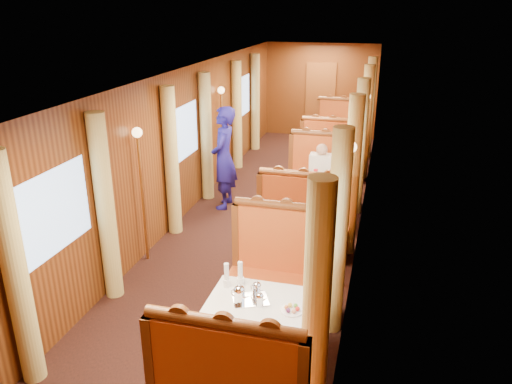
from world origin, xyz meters
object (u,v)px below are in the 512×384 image
(teapot_back, at_px, (257,291))
(rose_vase_far, at_px, (338,124))
(tea_tray, at_px, (250,300))
(banquette_mid_fwd, at_px, (303,227))
(teapot_right, at_px, (260,301))
(table_mid, at_px, (314,205))
(fruit_plate, at_px, (292,310))
(table_near, at_px, (262,332))
(rose_vase_mid, at_px, (316,173))
(banquette_near_aft, at_px, (283,278))
(steward, at_px, (224,158))
(passenger, at_px, (321,170))
(teapot_left, at_px, (239,297))
(banquette_mid_aft, at_px, (322,182))
(banquette_far_aft, at_px, (341,136))
(banquette_far_fwd, at_px, (332,159))
(table_far, at_px, (337,148))

(teapot_back, relative_size, rose_vase_far, 0.40)
(tea_tray, bearing_deg, banquette_mid_fwd, 87.55)
(teapot_right, bearing_deg, tea_tray, 125.62)
(table_mid, height_order, fruit_plate, fruit_plate)
(table_near, bearing_deg, rose_vase_mid, 89.81)
(banquette_near_aft, bearing_deg, rose_vase_far, 90.10)
(steward, height_order, passenger, steward)
(fruit_plate, bearing_deg, banquette_near_aft, 105.92)
(table_near, relative_size, teapot_left, 5.60)
(banquette_mid_aft, xyz_separation_m, rose_vase_mid, (0.01, -1.02, 0.50))
(banquette_mid_fwd, distance_m, teapot_back, 2.45)
(banquette_far_aft, xyz_separation_m, rose_vase_mid, (0.01, -4.52, 0.50))
(tea_tray, height_order, teapot_left, teapot_left)
(banquette_mid_fwd, height_order, teapot_right, banquette_mid_fwd)
(banquette_far_fwd, height_order, fruit_plate, banquette_far_fwd)
(rose_vase_far, bearing_deg, banquette_near_aft, -89.90)
(table_near, height_order, rose_vase_mid, rose_vase_mid)
(banquette_near_aft, xyz_separation_m, passenger, (-0.00, 3.20, 0.32))
(rose_vase_far, bearing_deg, banquette_far_fwd, -89.42)
(steward, bearing_deg, passenger, 94.46)
(table_far, height_order, tea_tray, tea_tray)
(table_near, relative_size, rose_vase_mid, 2.92)
(rose_vase_mid, bearing_deg, banquette_near_aft, -90.27)
(teapot_left, distance_m, steward, 4.31)
(banquette_mid_fwd, relative_size, fruit_plate, 6.21)
(table_mid, distance_m, tea_tray, 3.56)
(banquette_mid_aft, height_order, steward, steward)
(teapot_right, relative_size, passenger, 0.18)
(banquette_mid_aft, height_order, teapot_left, banquette_mid_aft)
(table_far, xyz_separation_m, banquette_far_aft, (0.00, 1.01, 0.05))
(banquette_mid_aft, height_order, passenger, banquette_mid_aft)
(teapot_left, distance_m, teapot_back, 0.22)
(table_mid, height_order, rose_vase_mid, rose_vase_mid)
(teapot_right, bearing_deg, banquette_mid_fwd, 67.73)
(teapot_right, xyz_separation_m, rose_vase_far, (-0.01, 7.12, 0.12))
(banquette_far_aft, distance_m, teapot_back, 7.96)
(teapot_left, bearing_deg, banquette_far_aft, 108.70)
(banquette_near_aft, bearing_deg, banquette_far_aft, 90.00)
(passenger, bearing_deg, steward, -170.47)
(banquette_near_aft, distance_m, banquette_mid_aft, 3.50)
(table_mid, relative_size, teapot_left, 5.60)
(rose_vase_mid, distance_m, rose_vase_far, 3.53)
(table_mid, xyz_separation_m, teapot_back, (-0.07, -3.43, 0.43))
(teapot_left, distance_m, fruit_plate, 0.52)
(tea_tray, xyz_separation_m, rose_vase_mid, (0.12, 3.52, 0.17))
(table_far, relative_size, rose_vase_far, 2.92)
(banquette_mid_aft, relative_size, teapot_back, 9.24)
(fruit_plate, bearing_deg, teapot_right, 178.27)
(banquette_near_aft, height_order, teapot_back, banquette_near_aft)
(table_near, xyz_separation_m, banquette_mid_aft, (0.00, 4.51, 0.05))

